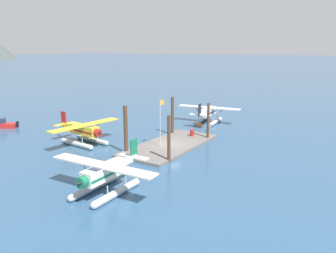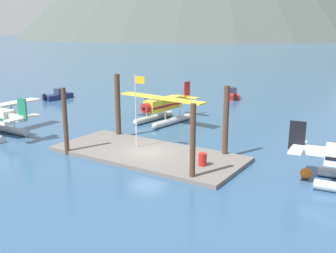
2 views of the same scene
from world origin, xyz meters
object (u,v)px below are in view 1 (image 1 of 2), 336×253
Objects in this scene: fuel_drum at (192,133)px; seaplane_white_stbd_fwd at (208,114)px; seaplane_yellow_bow_left at (84,132)px; boat_red_open_north at (2,125)px; mooring_buoy at (199,125)px; seaplane_cream_port_aft at (105,176)px; flagpole at (161,117)px.

seaplane_white_stbd_fwd is (9.95, 2.28, 0.84)m from fuel_drum.
seaplane_yellow_bow_left reaches higher than boat_red_open_north.
seaplane_yellow_bow_left is 17.92m from boat_red_open_north.
seaplane_yellow_bow_left reaches higher than mooring_buoy.
seaplane_cream_port_aft is at bearing -108.08° from boat_red_open_north.
flagpole reaches higher than seaplane_white_stbd_fwd.
seaplane_cream_port_aft is (-30.19, -4.64, 0.00)m from seaplane_white_stbd_fwd.
flagpole is at bearing 171.00° from fuel_drum.
seaplane_white_stbd_fwd is at bearing 4.46° from flagpole.
boat_red_open_north reaches higher than fuel_drum.
boat_red_open_north is at bearing 127.84° from seaplane_white_stbd_fwd.
seaplane_cream_port_aft is at bearing -170.44° from mooring_buoy.
seaplane_yellow_bow_left is 1.01× the size of seaplane_cream_port_aft.
seaplane_white_stbd_fwd reaches higher than boat_red_open_north.
seaplane_yellow_bow_left is 16.26m from seaplane_cream_port_aft.
flagpole is 1.35× the size of boat_red_open_north.
seaplane_cream_port_aft is (-26.70, -4.50, 1.21)m from mooring_buoy.
seaplane_cream_port_aft is 32.25m from boat_red_open_north.
seaplane_white_stbd_fwd is 21.68m from seaplane_yellow_bow_left.
seaplane_white_stbd_fwd and seaplane_yellow_bow_left have the same top height.
mooring_buoy is 0.17× the size of boat_red_open_north.
flagpole is 7.21m from fuel_drum.
fuel_drum reaches higher than mooring_buoy.
flagpole is 6.66× the size of fuel_drum.
mooring_buoy is (12.83, 1.13, -3.59)m from flagpole.
seaplane_yellow_bow_left and seaplane_cream_port_aft have the same top height.
seaplane_white_stbd_fwd and seaplane_cream_port_aft have the same top height.
flagpole reaches higher than fuel_drum.
boat_red_open_north is at bearing 71.92° from seaplane_cream_port_aft.
seaplane_cream_port_aft is at bearing -128.34° from seaplane_yellow_bow_left.
fuel_drum is 20.39m from seaplane_cream_port_aft.
mooring_buoy is 31.02m from boat_red_open_north.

